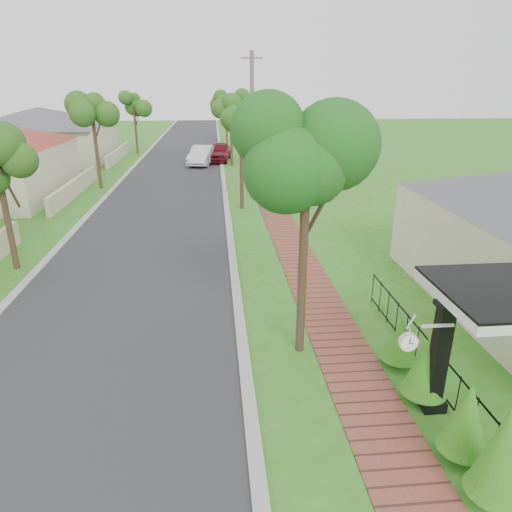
{
  "coord_description": "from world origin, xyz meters",
  "views": [
    {
      "loc": [
        0.07,
        -8.67,
        6.56
      ],
      "look_at": [
        1.26,
        4.56,
        1.5
      ],
      "focal_mm": 32.0,
      "sensor_mm": 36.0,
      "label": 1
    }
  ],
  "objects_px": {
    "porch_post": "(438,363)",
    "parked_car_white": "(202,155)",
    "parked_car_red": "(218,152)",
    "utility_pole": "(252,126)",
    "near_tree": "(307,166)",
    "station_clock": "(411,340)"
  },
  "relations": [
    {
      "from": "station_clock",
      "to": "porch_post",
      "type": "bearing_deg",
      "value": 25.11
    },
    {
      "from": "utility_pole",
      "to": "station_clock",
      "type": "height_order",
      "value": "utility_pole"
    },
    {
      "from": "parked_car_red",
      "to": "station_clock",
      "type": "bearing_deg",
      "value": -76.28
    },
    {
      "from": "utility_pole",
      "to": "near_tree",
      "type": "bearing_deg",
      "value": -90.57
    },
    {
      "from": "parked_car_red",
      "to": "parked_car_white",
      "type": "distance_m",
      "value": 2.26
    },
    {
      "from": "parked_car_white",
      "to": "porch_post",
      "type": "bearing_deg",
      "value": -68.74
    },
    {
      "from": "porch_post",
      "to": "parked_car_white",
      "type": "height_order",
      "value": "porch_post"
    },
    {
      "from": "parked_car_red",
      "to": "utility_pole",
      "type": "xyz_separation_m",
      "value": [
        1.9,
        -13.78,
        3.37
      ]
    },
    {
      "from": "porch_post",
      "to": "parked_car_white",
      "type": "relative_size",
      "value": 0.54
    },
    {
      "from": "porch_post",
      "to": "parked_car_red",
      "type": "bearing_deg",
      "value": 97.06
    },
    {
      "from": "near_tree",
      "to": "station_clock",
      "type": "height_order",
      "value": "near_tree"
    },
    {
      "from": "porch_post",
      "to": "near_tree",
      "type": "distance_m",
      "value": 5.07
    },
    {
      "from": "porch_post",
      "to": "station_clock",
      "type": "distance_m",
      "value": 1.26
    },
    {
      "from": "porch_post",
      "to": "parked_car_red",
      "type": "height_order",
      "value": "porch_post"
    },
    {
      "from": "parked_car_red",
      "to": "utility_pole",
      "type": "relative_size",
      "value": 0.58
    },
    {
      "from": "near_tree",
      "to": "utility_pole",
      "type": "xyz_separation_m",
      "value": [
        0.17,
        17.22,
        -0.63
      ]
    },
    {
      "from": "near_tree",
      "to": "station_clock",
      "type": "bearing_deg",
      "value": -61.59
    },
    {
      "from": "parked_car_white",
      "to": "utility_pole",
      "type": "height_order",
      "value": "utility_pole"
    },
    {
      "from": "parked_car_red",
      "to": "near_tree",
      "type": "distance_m",
      "value": 31.31
    },
    {
      "from": "parked_car_white",
      "to": "near_tree",
      "type": "distance_m",
      "value": 29.67
    },
    {
      "from": "parked_car_white",
      "to": "near_tree",
      "type": "bearing_deg",
      "value": -72.56
    },
    {
      "from": "utility_pole",
      "to": "station_clock",
      "type": "distance_m",
      "value": 20.29
    }
  ]
}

